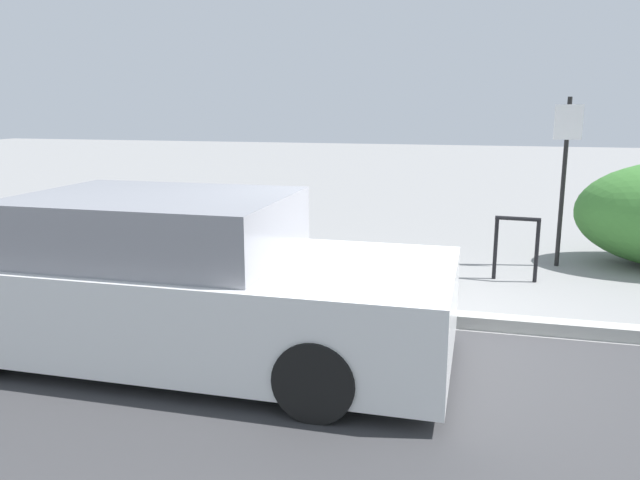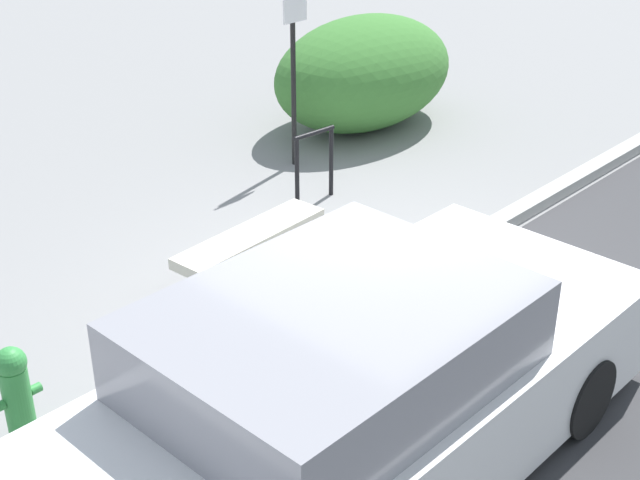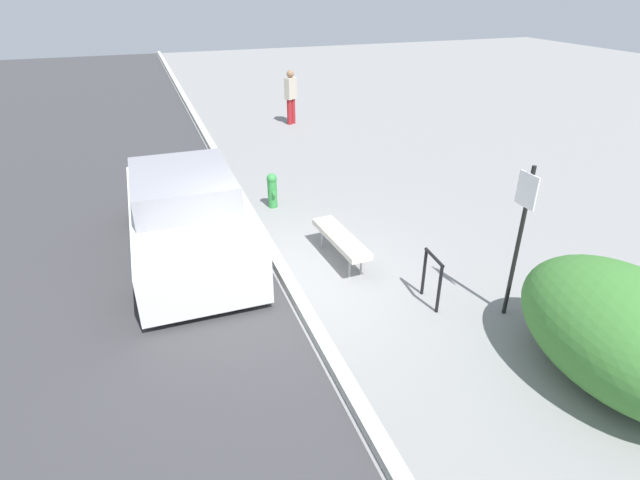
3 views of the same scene
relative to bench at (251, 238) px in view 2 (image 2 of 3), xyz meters
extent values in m
plane|color=gray|center=(0.46, -1.09, -0.43)|extent=(60.00, 60.00, 0.00)
cube|color=#A8A8A3|center=(0.46, -1.09, -0.37)|extent=(60.00, 0.20, 0.13)
cylinder|color=#99999E|center=(-0.57, -0.14, -0.24)|extent=(0.04, 0.04, 0.39)
cylinder|color=#99999E|center=(0.58, -0.07, -0.24)|extent=(0.04, 0.04, 0.39)
cylinder|color=#99999E|center=(-0.58, 0.07, -0.24)|extent=(0.04, 0.04, 0.39)
cylinder|color=#99999E|center=(0.57, 0.14, -0.24)|extent=(0.04, 0.04, 0.39)
cube|color=beige|center=(0.00, 0.00, 0.01)|extent=(1.67, 0.49, 0.10)
cylinder|color=black|center=(1.43, 0.82, -0.03)|extent=(0.05, 0.05, 0.80)
cylinder|color=black|center=(1.92, 0.78, -0.03)|extent=(0.05, 0.05, 0.80)
cylinder|color=black|center=(1.68, 0.80, 0.37)|extent=(0.55, 0.09, 0.05)
cylinder|color=black|center=(2.28, 1.72, 0.72)|extent=(0.06, 0.06, 2.30)
cube|color=white|center=(2.28, 1.68, 1.54)|extent=(0.36, 0.02, 0.46)
cylinder|color=#338C3F|center=(-2.66, -0.51, -0.13)|extent=(0.20, 0.20, 0.60)
sphere|color=#338C3F|center=(-2.66, -0.51, 0.22)|extent=(0.22, 0.22, 0.22)
cylinder|color=#338C3F|center=(-2.52, -0.51, -0.07)|extent=(0.08, 0.07, 0.07)
ellipsoid|color=#3D7A33|center=(3.90, 2.02, 0.30)|extent=(2.83, 1.82, 1.47)
cylinder|color=black|center=(0.14, -1.56, -0.13)|extent=(0.60, 0.18, 0.60)
cylinder|color=black|center=(0.14, -3.32, -0.13)|extent=(0.60, 0.18, 0.60)
cube|color=white|center=(-1.33, -2.43, 0.08)|extent=(4.75, 1.91, 0.78)
cube|color=gray|center=(-1.52, -2.43, 0.73)|extent=(2.28, 1.71, 0.55)
camera|label=1|loc=(1.18, -7.25, 1.76)|focal=35.00mm
camera|label=2|loc=(-4.83, -5.46, 3.72)|focal=50.00mm
camera|label=3|loc=(7.08, -2.94, 4.00)|focal=28.00mm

